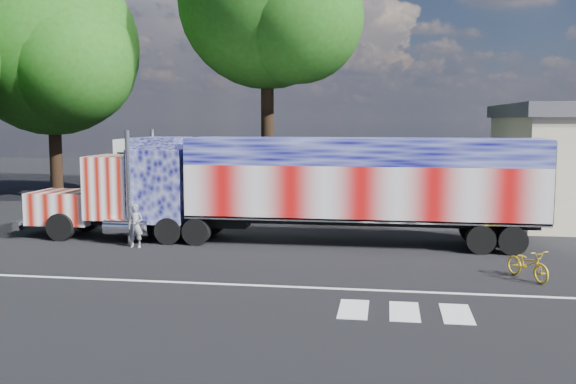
# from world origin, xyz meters

# --- Properties ---
(ground) EXTENTS (100.00, 100.00, 0.00)m
(ground) POSITION_xyz_m (0.00, 0.00, 0.00)
(ground) COLOR black
(lane_markings) EXTENTS (30.00, 2.67, 0.01)m
(lane_markings) POSITION_xyz_m (1.71, -3.77, 0.01)
(lane_markings) COLOR silver
(lane_markings) RESTS_ON ground
(semi_truck) EXTENTS (19.37, 3.06, 4.13)m
(semi_truck) POSITION_xyz_m (0.27, 3.32, 2.13)
(semi_truck) COLOR black
(semi_truck) RESTS_ON ground
(coach_bus) EXTENTS (12.39, 2.88, 3.60)m
(coach_bus) POSITION_xyz_m (-2.60, 9.08, 1.87)
(coach_bus) COLOR silver
(coach_bus) RESTS_ON ground
(woman) EXTENTS (0.58, 0.40, 1.55)m
(woman) POSITION_xyz_m (-5.23, 1.50, 0.77)
(woman) COLOR slate
(woman) RESTS_ON ground
(bicycle) EXTENTS (1.32, 1.75, 0.88)m
(bicycle) POSITION_xyz_m (7.53, -1.13, 0.44)
(bicycle) COLOR gold
(bicycle) RESTS_ON ground
(tree_n_mid) EXTENTS (10.05, 9.57, 15.71)m
(tree_n_mid) POSITION_xyz_m (-2.85, 14.98, 10.85)
(tree_n_mid) COLOR black
(tree_n_mid) RESTS_ON ground
(tree_nw_a) EXTENTS (10.19, 9.70, 13.32)m
(tree_nw_a) POSITION_xyz_m (-14.93, 14.11, 8.41)
(tree_nw_a) COLOR black
(tree_nw_a) RESTS_ON ground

